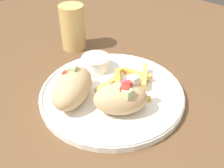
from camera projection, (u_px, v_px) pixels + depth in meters
name	position (u px, v px, depth m)	size (l,w,h in m)	color
table	(100.00, 118.00, 0.61)	(1.46, 1.46, 0.74)	brown
plate	(112.00, 93.00, 0.58)	(0.32, 0.32, 0.02)	white
pita_sandwich_near	(121.00, 98.00, 0.50)	(0.12, 0.12, 0.07)	tan
pita_sandwich_far	(73.00, 87.00, 0.53)	(0.15, 0.12, 0.07)	tan
fries_pile	(128.00, 84.00, 0.58)	(0.16, 0.12, 0.02)	#E5B251
sauce_ramekin	(96.00, 62.00, 0.63)	(0.07, 0.07, 0.03)	white
water_glass	(73.00, 29.00, 0.73)	(0.07, 0.07, 0.12)	tan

